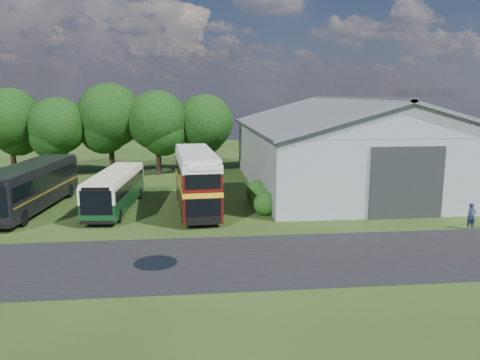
{
  "coord_description": "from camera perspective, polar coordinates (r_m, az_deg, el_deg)",
  "views": [
    {
      "loc": [
        0.4,
        -25.94,
        8.51
      ],
      "look_at": [
        4.0,
        8.0,
        2.17
      ],
      "focal_mm": 35.0,
      "sensor_mm": 36.0,
      "label": 1
    }
  ],
  "objects": [
    {
      "name": "visitor_a",
      "position": [
        33.02,
        26.36,
        -4.02
      ],
      "size": [
        0.64,
        0.44,
        1.69
      ],
      "primitive_type": "imported",
      "rotation": [
        0.0,
        0.0,
        0.06
      ],
      "color": "#1B243D",
      "rests_on": "ground"
    },
    {
      "name": "shrub_back",
      "position": [
        37.3,
        2.12,
        -2.67
      ],
      "size": [
        1.8,
        1.8,
        1.8
      ],
      "primitive_type": "sphere",
      "color": "#194714",
      "rests_on": "ground"
    },
    {
      "name": "shrub_front",
      "position": [
        33.46,
        3.09,
        -4.22
      ],
      "size": [
        1.7,
        1.7,
        1.7
      ],
      "primitive_type": "sphere",
      "color": "#194714",
      "rests_on": "ground"
    },
    {
      "name": "bus_maroon_double",
      "position": [
        34.33,
        -5.35,
        -0.12
      ],
      "size": [
        3.33,
        10.4,
        4.4
      ],
      "rotation": [
        0.0,
        0.0,
        0.07
      ],
      "color": "black",
      "rests_on": "ground"
    },
    {
      "name": "tree_right_a",
      "position": [
        49.94,
        -10.03,
        7.13
      ],
      "size": [
        6.26,
        6.26,
        8.83
      ],
      "color": "black",
      "rests_on": "ground"
    },
    {
      "name": "asphalt_road",
      "position": [
        24.61,
        0.39,
        -9.71
      ],
      "size": [
        60.0,
        8.0,
        0.02
      ],
      "primitive_type": "cube",
      "color": "black",
      "rests_on": "ground"
    },
    {
      "name": "storage_shed",
      "position": [
        44.61,
        13.12,
        4.66
      ],
      "size": [
        18.8,
        24.8,
        8.15
      ],
      "color": "gray",
      "rests_on": "ground"
    },
    {
      "name": "bus_green_single",
      "position": [
        35.74,
        -14.95,
        -1.15
      ],
      "size": [
        3.2,
        10.36,
        2.81
      ],
      "rotation": [
        0.0,
        0.0,
        -0.08
      ],
      "color": "black",
      "rests_on": "ground"
    },
    {
      "name": "puddle",
      "position": [
        24.54,
        -10.27,
        -9.94
      ],
      "size": [
        2.2,
        2.2,
        0.01
      ],
      "primitive_type": "cylinder",
      "color": "black",
      "rests_on": "ground"
    },
    {
      "name": "tree_mid",
      "position": [
        51.49,
        -15.58,
        7.55
      ],
      "size": [
        6.8,
        6.8,
        9.6
      ],
      "color": "black",
      "rests_on": "ground"
    },
    {
      "name": "tree_right_b",
      "position": [
        50.66,
        -4.27,
        7.02
      ],
      "size": [
        5.98,
        5.98,
        8.45
      ],
      "color": "black",
      "rests_on": "ground"
    },
    {
      "name": "tree_left_b",
      "position": [
        51.33,
        -21.31,
        6.17
      ],
      "size": [
        5.78,
        5.78,
        8.16
      ],
      "color": "black",
      "rests_on": "ground"
    },
    {
      "name": "tree_left_a",
      "position": [
        53.76,
        -26.26,
        6.64
      ],
      "size": [
        6.46,
        6.46,
        9.12
      ],
      "color": "black",
      "rests_on": "ground"
    },
    {
      "name": "shrub_mid",
      "position": [
        35.38,
        2.58,
        -3.4
      ],
      "size": [
        1.6,
        1.6,
        1.6
      ],
      "primitive_type": "sphere",
      "color": "#194714",
      "rests_on": "ground"
    },
    {
      "name": "bus_dark_single",
      "position": [
        37.59,
        -24.15,
        -0.69
      ],
      "size": [
        4.01,
        12.49,
        3.39
      ],
      "rotation": [
        0.0,
        0.0,
        -0.1
      ],
      "color": "black",
      "rests_on": "ground"
    },
    {
      "name": "ground",
      "position": [
        27.31,
        -6.65,
        -7.71
      ],
      "size": [
        120.0,
        120.0,
        0.0
      ],
      "primitive_type": "plane",
      "color": "#1D320F",
      "rests_on": "ground"
    }
  ]
}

